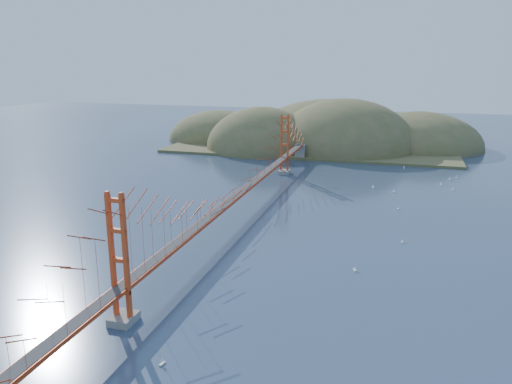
# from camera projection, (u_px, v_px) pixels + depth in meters

# --- Properties ---
(ground) EXTENTS (320.00, 320.00, 0.00)m
(ground) POSITION_uv_depth(u_px,v_px,m) (235.00, 219.00, 70.87)
(ground) COLOR navy
(ground) RESTS_ON ground
(bridge) EXTENTS (2.20, 94.40, 12.00)m
(bridge) POSITION_uv_depth(u_px,v_px,m) (235.00, 170.00, 69.22)
(bridge) COLOR gray
(bridge) RESTS_ON ground
(far_headlands) EXTENTS (84.00, 58.00, 25.00)m
(far_headlands) POSITION_uv_depth(u_px,v_px,m) (325.00, 143.00, 133.72)
(far_headlands) COLOR brown
(far_headlands) RESTS_ON ground
(sailboat_6) EXTENTS (0.63, 0.63, 0.68)m
(sailboat_6) POSITION_uv_depth(u_px,v_px,m) (355.00, 269.00, 53.59)
(sailboat_6) COLOR white
(sailboat_6) RESTS_ON ground
(sailboat_17) EXTENTS (0.63, 0.52, 0.74)m
(sailboat_17) POSITION_uv_depth(u_px,v_px,m) (456.00, 177.00, 94.88)
(sailboat_17) COLOR white
(sailboat_17) RESTS_ON ground
(sailboat_8) EXTENTS (0.59, 0.54, 0.67)m
(sailboat_8) POSITION_uv_depth(u_px,v_px,m) (453.00, 190.00, 86.02)
(sailboat_8) COLOR white
(sailboat_8) RESTS_ON ground
(sailboat_15) EXTENTS (0.48, 0.55, 0.63)m
(sailboat_15) POSITION_uv_depth(u_px,v_px,m) (404.00, 168.00, 103.51)
(sailboat_15) COLOR white
(sailboat_15) RESTS_ON ground
(sailboat_16) EXTENTS (0.68, 0.68, 0.71)m
(sailboat_16) POSITION_uv_depth(u_px,v_px,m) (373.00, 187.00, 88.03)
(sailboat_16) COLOR white
(sailboat_16) RESTS_ON ground
(sailboat_1) EXTENTS (0.47, 0.51, 0.58)m
(sailboat_1) POSITION_uv_depth(u_px,v_px,m) (398.00, 208.00, 75.47)
(sailboat_1) COLOR white
(sailboat_1) RESTS_ON ground
(sailboat_7) EXTENTS (0.66, 0.60, 0.74)m
(sailboat_7) POSITION_uv_depth(u_px,v_px,m) (449.00, 179.00, 93.43)
(sailboat_7) COLOR white
(sailboat_7) RESTS_ON ground
(sailboat_10) EXTENTS (0.55, 0.61, 0.69)m
(sailboat_10) POSITION_uv_depth(u_px,v_px,m) (162.00, 363.00, 37.12)
(sailboat_10) COLOR white
(sailboat_10) RESTS_ON ground
(sailboat_0) EXTENTS (0.49, 0.50, 0.56)m
(sailboat_0) POSITION_uv_depth(u_px,v_px,m) (402.00, 241.00, 61.87)
(sailboat_0) COLOR white
(sailboat_0) RESTS_ON ground
(sailboat_12) EXTENTS (0.65, 0.58, 0.73)m
(sailboat_12) POSITION_uv_depth(u_px,v_px,m) (394.00, 192.00, 84.70)
(sailboat_12) COLOR white
(sailboat_12) RESTS_ON ground
(sailboat_extra_0) EXTENTS (0.64, 0.64, 0.71)m
(sailboat_extra_0) POSITION_uv_depth(u_px,v_px,m) (441.00, 184.00, 90.02)
(sailboat_extra_0) COLOR white
(sailboat_extra_0) RESTS_ON ground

